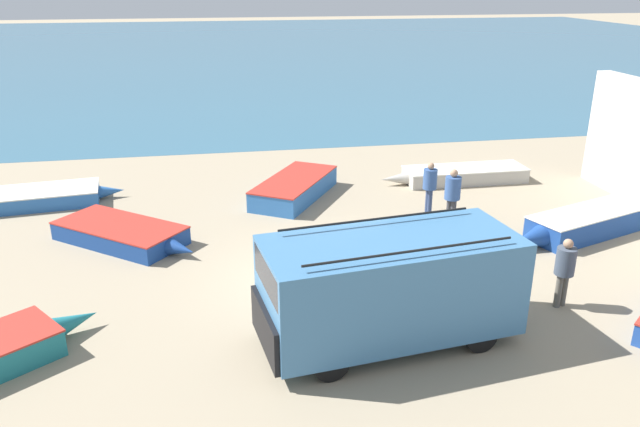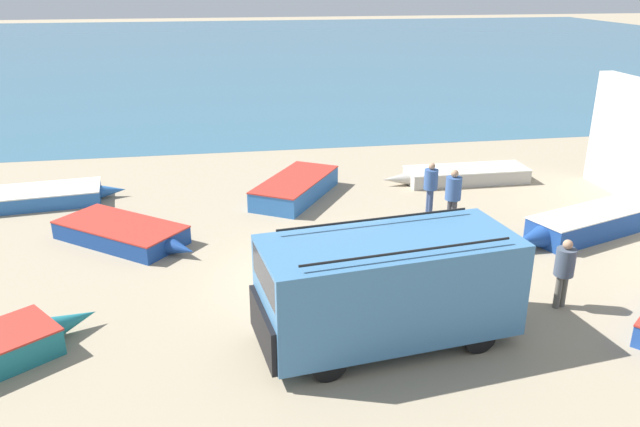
{
  "view_description": "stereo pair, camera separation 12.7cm",
  "coord_description": "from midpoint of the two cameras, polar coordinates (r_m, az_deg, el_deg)",
  "views": [
    {
      "loc": [
        -2.53,
        -13.56,
        6.98
      ],
      "look_at": [
        0.22,
        1.77,
        1.0
      ],
      "focal_mm": 35.0,
      "sensor_mm": 36.0,
      "label": 1
    },
    {
      "loc": [
        -2.4,
        -13.58,
        6.98
      ],
      "look_at": [
        0.22,
        1.77,
        1.0
      ],
      "focal_mm": 35.0,
      "sensor_mm": 36.0,
      "label": 2
    }
  ],
  "objects": [
    {
      "name": "fisherman_0",
      "position": [
        18.53,
        12.27,
        1.86
      ],
      "size": [
        0.46,
        0.46,
        1.76
      ],
      "rotation": [
        0.0,
        0.0,
        0.38
      ],
      "color": "#38383D",
      "rests_on": "ground_plane"
    },
    {
      "name": "fishing_rowboat_3",
      "position": [
        22.13,
        -23.79,
        1.46
      ],
      "size": [
        4.63,
        2.17,
        0.5
      ],
      "rotation": [
        0.0,
        0.0,
        0.13
      ],
      "color": "#2D66AD",
      "rests_on": "ground_plane"
    },
    {
      "name": "ground_plane",
      "position": [
        15.46,
        0.54,
        -5.84
      ],
      "size": [
        200.0,
        200.0,
        0.0
      ],
      "primitive_type": "plane",
      "color": "gray"
    },
    {
      "name": "fishing_rowboat_5",
      "position": [
        20.93,
        -1.9,
        2.48
      ],
      "size": [
        3.38,
        4.5,
        0.66
      ],
      "rotation": [
        0.0,
        0.0,
        1.01
      ],
      "color": "#2D66AD",
      "rests_on": "ground_plane"
    },
    {
      "name": "fisherman_2",
      "position": [
        14.75,
        21.67,
        -4.6
      ],
      "size": [
        0.43,
        0.43,
        1.63
      ],
      "rotation": [
        0.0,
        0.0,
        1.87
      ],
      "color": "#5B564C",
      "rests_on": "ground_plane"
    },
    {
      "name": "fishing_rowboat_0",
      "position": [
        22.98,
        13.02,
        3.45
      ],
      "size": [
        5.29,
        1.38,
        0.51
      ],
      "rotation": [
        0.0,
        0.0,
        3.14
      ],
      "color": "#ADA89E",
      "rests_on": "ground_plane"
    },
    {
      "name": "fisherman_1",
      "position": [
        19.51,
        10.27,
        2.73
      ],
      "size": [
        0.43,
        0.43,
        1.62
      ],
      "rotation": [
        0.0,
        0.0,
        3.19
      ],
      "color": "navy",
      "rests_on": "ground_plane"
    },
    {
      "name": "fishing_rowboat_4",
      "position": [
        18.16,
        -17.32,
        -1.71
      ],
      "size": [
        4.12,
        3.62,
        0.52
      ],
      "rotation": [
        0.0,
        0.0,
        5.6
      ],
      "color": "navy",
      "rests_on": "ground_plane"
    },
    {
      "name": "parked_van",
      "position": [
        12.48,
        6.45,
        -6.6
      ],
      "size": [
        5.34,
        2.76,
        2.35
      ],
      "rotation": [
        0.0,
        0.0,
        3.27
      ],
      "color": "teal",
      "rests_on": "ground_plane"
    },
    {
      "name": "fishing_rowboat_6",
      "position": [
        19.48,
        23.78,
        -0.77
      ],
      "size": [
        5.53,
        2.71,
        0.69
      ],
      "rotation": [
        0.0,
        0.0,
        3.48
      ],
      "color": "navy",
      "rests_on": "ground_plane"
    },
    {
      "name": "sea_water",
      "position": [
        65.98,
        -7.75,
        14.77
      ],
      "size": [
        120.0,
        80.0,
        0.01
      ],
      "primitive_type": "cube",
      "color": "#33607A",
      "rests_on": "ground_plane"
    }
  ]
}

